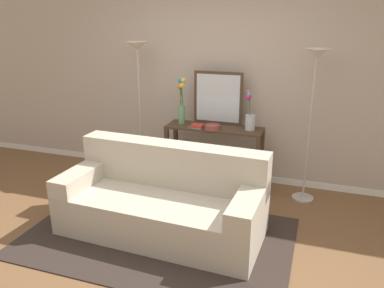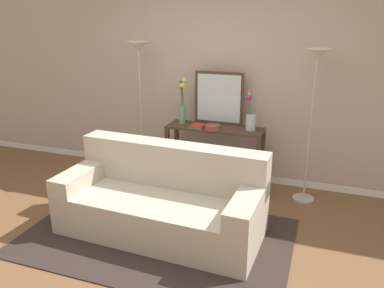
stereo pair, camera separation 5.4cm
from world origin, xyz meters
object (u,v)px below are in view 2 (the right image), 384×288
Objects in this scene: floor_lamp_left at (139,73)px; wall_mirror at (219,98)px; couch at (163,203)px; book_row_under_console at (193,178)px; floor_lamp_right at (315,84)px; vase_tall_flowers at (182,103)px; console_table at (215,146)px; book_stack at (198,126)px; vase_short_flowers at (251,118)px; fruit_bowl at (213,127)px.

floor_lamp_left is 1.08m from wall_mirror.
book_row_under_console is (-0.10, 1.24, -0.26)m from couch.
floor_lamp_right is 1.20m from wall_mirror.
floor_lamp_left is 0.68m from vase_tall_flowers.
book_row_under_console is at bearing 1.71° from floor_lamp_left.
book_row_under_console is (-0.29, -0.16, -1.08)m from wall_mirror.
console_table is at bearing 0.00° from book_row_under_console.
couch is at bearing -55.82° from floor_lamp_left.
console_table is (0.19, 1.24, 0.24)m from couch.
floor_lamp_left reaches higher than book_stack.
console_table is at bearing 178.92° from floor_lamp_right.
vase_tall_flowers reaches higher than couch.
console_table is 1.35m from floor_lamp_left.
floor_lamp_right reaches higher than vase_short_flowers.
vase_short_flowers reaches higher than console_table.
couch is at bearing -137.61° from floor_lamp_right.
wall_mirror reaches higher than couch.
vase_short_flowers reaches higher than book_row_under_console.
floor_lamp_right reaches higher than fruit_bowl.
wall_mirror reaches higher than book_stack.
couch is 4.14× the size of vase_short_flowers.
vase_short_flowers is at bearing -0.46° from vase_tall_flowers.
floor_lamp_right is 4.29× the size of book_row_under_console.
wall_mirror is at bearing 82.38° from couch.
wall_mirror reaches higher than vase_short_flowers.
vase_tall_flowers is 1.03m from book_row_under_console.
floor_lamp_right is (2.17, 0.00, -0.02)m from floor_lamp_left.
floor_lamp_right reaches higher than book_stack.
vase_tall_flowers is (-0.45, 0.02, 0.52)m from console_table.
floor_lamp_left is (-1.02, -0.02, 0.88)m from console_table.
floor_lamp_left is 1.54m from vase_short_flowers.
couch is 1.49m from vase_tall_flowers.
fruit_bowl is at bearing -16.64° from vase_tall_flowers.
fruit_bowl reaches higher than book_row_under_console.
floor_lamp_left is 3.64× the size of vase_short_flowers.
floor_lamp_left is 4.35× the size of book_row_under_console.
book_stack is (-0.20, -0.11, 0.27)m from console_table.
wall_mirror is (-0.00, 0.16, 0.59)m from console_table.
vase_tall_flowers is (-0.44, -0.14, -0.07)m from wall_mirror.
floor_lamp_left reaches higher than fruit_bowl.
book_stack is at bearing -126.19° from wall_mirror.
console_table is at bearing -178.85° from vase_short_flowers.
floor_lamp_left reaches higher than wall_mirror.
couch is 2.12m from floor_lamp_right.
floor_lamp_right is at bearing -8.81° from wall_mirror.
vase_tall_flowers is 1.43× the size of book_row_under_console.
vase_short_flowers is (0.63, 1.25, 0.64)m from couch.
couch reaches higher than fruit_bowl.
vase_tall_flowers is 0.53m from fruit_bowl.
book_row_under_console is at bearing -179.30° from vase_short_flowers.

